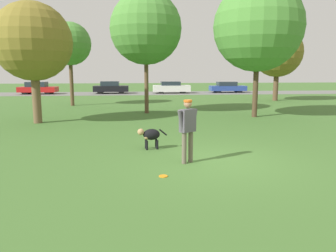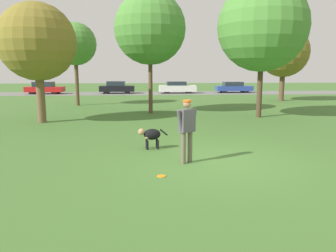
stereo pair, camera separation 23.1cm
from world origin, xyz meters
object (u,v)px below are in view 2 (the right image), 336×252
tree_far_left (75,44)px  parked_car_white (177,87)px  frisbee (161,176)px  parked_car_black (117,87)px  tree_mid_center (150,29)px  tree_far_right (284,52)px  parked_car_blue (234,87)px  parked_car_red (45,88)px  dog (151,135)px  person (187,126)px  tree_near_right (263,27)px  tree_near_left (37,42)px

tree_far_left → parked_car_white: tree_far_left is taller
frisbee → parked_car_black: size_ratio=0.06×
frisbee → tree_mid_center: (0.01, 12.10, 4.94)m
tree_far_right → parked_car_blue: size_ratio=1.47×
parked_car_red → parked_car_black: bearing=3.9°
dog → parked_car_blue: (10.30, 27.33, 0.17)m
person → tree_far_right: size_ratio=0.29×
person → parked_car_blue: person is taller
tree_far_left → tree_far_right: 16.77m
person → tree_near_right: (5.14, 8.74, 3.78)m
tree_far_right → parked_car_white: 13.29m
tree_far_left → parked_car_blue: tree_far_left is taller
tree_near_left → parked_car_white: size_ratio=1.38×
tree_near_left → person: bearing=-51.2°
tree_mid_center → parked_car_red: (-11.33, 17.52, -4.28)m
parked_car_white → person: bearing=-95.7°
person → tree_far_right: (10.54, 18.38, 3.01)m
tree_near_right → parked_car_white: bearing=97.2°
tree_mid_center → tree_far_right: tree_mid_center is taller
parked_car_black → parked_car_blue: parked_car_black is taller
frisbee → parked_car_white: size_ratio=0.05×
tree_far_left → parked_car_red: (-6.03, 12.61, -3.75)m
tree_near_left → tree_far_right: (16.74, 10.67, 0.19)m
person → tree_mid_center: tree_mid_center is taller
dog → tree_mid_center: tree_mid_center is taller
tree_near_left → tree_mid_center: bearing=30.8°
parked_car_red → tree_mid_center: bearing=-54.8°
parked_car_white → frisbee: bearing=-97.0°
parked_car_blue → tree_far_right: bearing=-82.3°
dog → parked_car_red: (-11.12, 26.76, 0.19)m
parked_car_red → frisbee: bearing=-66.8°
tree_far_left → parked_car_black: 13.50m
frisbee → parked_car_white: parked_car_white is taller
tree_mid_center → parked_car_red: 21.30m
tree_near_right → tree_far_right: (5.39, 9.63, -0.77)m
dog → tree_far_right: (11.49, 16.66, 3.59)m
person → parked_car_black: 29.01m
tree_far_right → dog: bearing=-124.6°
tree_far_right → parked_car_red: size_ratio=1.51×
frisbee → tree_far_left: size_ratio=0.04×
tree_mid_center → tree_far_left: bearing=137.2°
tree_near_right → tree_far_right: 11.07m
tree_mid_center → tree_far_right: bearing=33.3°
person → parked_car_white: (2.64, 28.52, -0.39)m
tree_mid_center → parked_car_white: size_ratio=1.69×
tree_far_left → parked_car_blue: 20.61m
tree_near_right → tree_far_right: bearing=60.8°
tree_near_left → tree_far_right: 19.85m
dog → parked_car_white: parked_car_white is taller
tree_near_left → tree_near_right: bearing=5.2°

